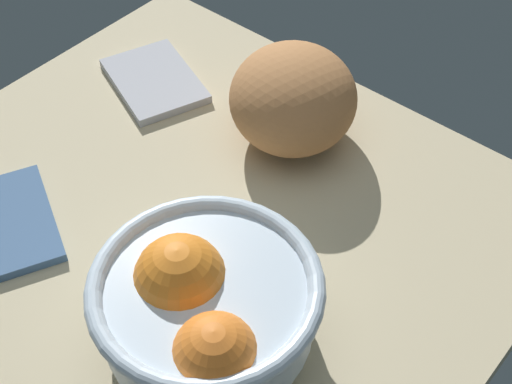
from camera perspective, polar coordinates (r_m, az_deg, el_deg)
ground_plane at (r=79.93cm, az=-4.80°, el=-2.62°), size 66.53×59.75×3.00cm
fruit_bowl at (r=64.68cm, az=-4.06°, el=-8.72°), size 20.57×20.57×11.12cm
bread_loaf at (r=83.84cm, az=2.96°, el=7.24°), size 21.06×21.29×11.22cm
napkin_folded at (r=95.21cm, az=-7.87°, el=8.53°), size 16.16×13.90×1.10cm
napkin_spare at (r=81.48cm, az=-18.86°, el=-2.39°), size 16.82×15.01×1.06cm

